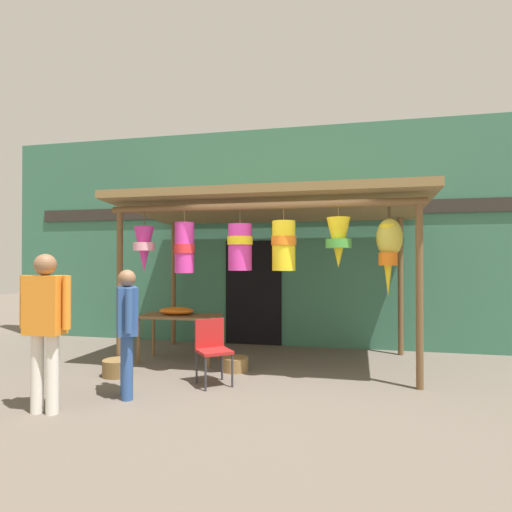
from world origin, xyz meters
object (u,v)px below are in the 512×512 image
at_px(wicker_basket_by_table, 235,364).
at_px(customer_foreground, 127,323).
at_px(wicker_basket_spare, 117,368).
at_px(vendor_in_orange, 45,319).
at_px(display_table, 179,320).
at_px(folding_chair, 212,345).
at_px(flower_heap_on_table, 177,311).

bearing_deg(wicker_basket_by_table, customer_foreground, -123.44).
relative_size(wicker_basket_spare, vendor_in_orange, 0.24).
height_order(display_table, customer_foreground, customer_foreground).
distance_m(wicker_basket_by_table, vendor_in_orange, 2.73).
height_order(wicker_basket_by_table, customer_foreground, customer_foreground).
relative_size(folding_chair, vendor_in_orange, 0.50).
relative_size(display_table, wicker_basket_by_table, 3.23).
height_order(display_table, flower_heap_on_table, flower_heap_on_table).
height_order(display_table, wicker_basket_spare, display_table).
bearing_deg(wicker_basket_spare, wicker_basket_by_table, 21.69).
bearing_deg(vendor_in_orange, wicker_basket_spare, 90.71).
bearing_deg(vendor_in_orange, customer_foreground, 47.92).
bearing_deg(customer_foreground, wicker_basket_spare, 126.76).
xyz_separation_m(wicker_basket_by_table, wicker_basket_spare, (-1.54, -0.61, 0.01)).
bearing_deg(flower_heap_on_table, vendor_in_orange, -100.51).
bearing_deg(flower_heap_on_table, customer_foreground, -85.78).
distance_m(flower_heap_on_table, wicker_basket_by_table, 1.34).
xyz_separation_m(wicker_basket_spare, vendor_in_orange, (0.02, -1.46, 0.89)).
bearing_deg(vendor_in_orange, folding_chair, 44.84).
relative_size(folding_chair, wicker_basket_spare, 2.06).
relative_size(flower_heap_on_table, wicker_basket_by_table, 1.48).
xyz_separation_m(display_table, vendor_in_orange, (-0.50, -2.42, 0.34)).
bearing_deg(display_table, folding_chair, -48.95).
relative_size(folding_chair, wicker_basket_by_table, 2.16).
height_order(wicker_basket_by_table, vendor_in_orange, vendor_in_orange).
bearing_deg(vendor_in_orange, flower_heap_on_table, 79.49).
relative_size(wicker_basket_by_table, customer_foreground, 0.26).
height_order(wicker_basket_by_table, wicker_basket_spare, wicker_basket_spare).
distance_m(folding_chair, wicker_basket_spare, 1.47).
distance_m(display_table, wicker_basket_by_table, 1.22).
bearing_deg(wicker_basket_by_table, flower_heap_on_table, 160.84).
height_order(wicker_basket_spare, vendor_in_orange, vendor_in_orange).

